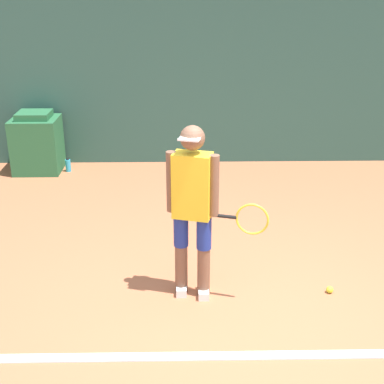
{
  "coord_description": "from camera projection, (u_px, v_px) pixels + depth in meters",
  "views": [
    {
      "loc": [
        -0.47,
        -3.85,
        2.85
      ],
      "look_at": [
        -0.38,
        0.78,
        0.98
      ],
      "focal_mm": 50.0,
      "sensor_mm": 36.0,
      "label": 1
    }
  ],
  "objects": [
    {
      "name": "tennis_ball",
      "position": [
        330.0,
        290.0,
        5.17
      ],
      "size": [
        0.07,
        0.07,
        0.07
      ],
      "color": "#D1E533",
      "rests_on": "ground_plane"
    },
    {
      "name": "water_bottle",
      "position": [
        68.0,
        165.0,
        8.38
      ],
      "size": [
        0.08,
        0.08,
        0.22
      ],
      "color": "#33ADD6",
      "rests_on": "ground_plane"
    },
    {
      "name": "covered_chair",
      "position": [
        37.0,
        143.0,
        8.28
      ],
      "size": [
        0.7,
        0.65,
        0.94
      ],
      "color": "#28663D",
      "rests_on": "ground_plane"
    },
    {
      "name": "ground_plane",
      "position": [
        237.0,
        329.0,
        4.65
      ],
      "size": [
        24.0,
        24.0,
        0.0
      ],
      "primitive_type": "plane",
      "color": "#B76642"
    },
    {
      "name": "court_baseline",
      "position": [
        241.0,
        356.0,
        4.31
      ],
      "size": [
        21.6,
        0.1,
        0.01
      ],
      "color": "white",
      "rests_on": "ground_plane"
    },
    {
      "name": "tennis_player",
      "position": [
        194.0,
        205.0,
        4.83
      ],
      "size": [
        0.91,
        0.35,
        1.67
      ],
      "rotation": [
        0.0,
        0.0,
        -0.27
      ],
      "color": "brown",
      "rests_on": "ground_plane"
    },
    {
      "name": "back_wall",
      "position": [
        212.0,
        78.0,
        8.38
      ],
      "size": [
        24.0,
        0.1,
        2.74
      ],
      "color": "#2D564C",
      "rests_on": "ground_plane"
    }
  ]
}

